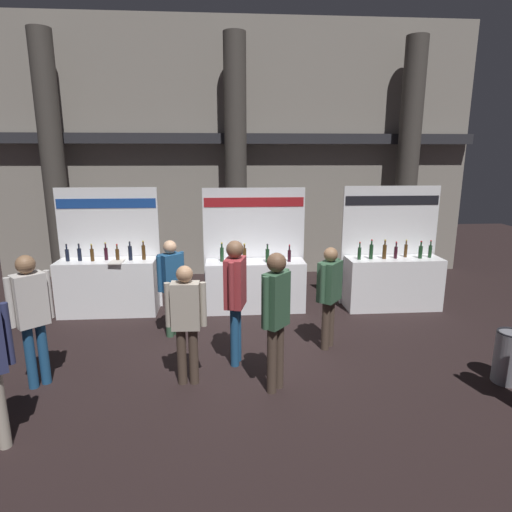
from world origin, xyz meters
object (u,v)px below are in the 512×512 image
visitor_3 (171,280)px  exhibitor_booth_0 (109,282)px  exhibitor_booth_1 (255,280)px  trash_bin (509,357)px  visitor_0 (329,289)px  visitor_5 (276,311)px  visitor_7 (186,316)px  visitor_1 (235,291)px  exhibitor_booth_2 (392,278)px  visitor_4 (31,309)px

visitor_3 → exhibitor_booth_0: bearing=98.7°
exhibitor_booth_1 → trash_bin: bearing=-44.0°
visitor_0 → visitor_5: 1.54m
visitor_7 → visitor_5: bearing=-10.5°
exhibitor_booth_1 → visitor_1: exhibitor_booth_1 is taller
visitor_0 → visitor_3: bearing=114.2°
exhibitor_booth_0 → trash_bin: size_ratio=3.30×
exhibitor_booth_0 → exhibitor_booth_1: 2.80m
exhibitor_booth_2 → visitor_0: size_ratio=1.47×
trash_bin → visitor_4: 6.24m
exhibitor_booth_0 → exhibitor_booth_1: bearing=-0.1°
exhibitor_booth_0 → visitor_0: size_ratio=1.47×
exhibitor_booth_2 → trash_bin: 2.99m
exhibitor_booth_0 → trash_bin: (5.95, -3.05, -0.26)m
visitor_0 → visitor_5: (-0.97, -1.19, 0.11)m
exhibitor_booth_2 → visitor_4: size_ratio=1.35×
visitor_7 → exhibitor_booth_1: bearing=70.4°
exhibitor_booth_1 → visitor_5: exhibitor_booth_1 is taller
exhibitor_booth_1 → visitor_5: (0.04, -3.01, 0.48)m
visitor_0 → visitor_1: bearing=145.0°
visitor_0 → visitor_7: size_ratio=1.00×
exhibitor_booth_2 → visitor_5: 3.97m
visitor_0 → visitor_5: size_ratio=0.89×
exhibitor_booth_1 → exhibitor_booth_2: size_ratio=0.99×
visitor_3 → visitor_7: (0.37, -1.59, -0.01)m
exhibitor_booth_2 → visitor_7: bearing=-145.0°
trash_bin → visitor_3: (-4.61, 1.88, 0.60)m
visitor_5 → visitor_7: visitor_5 is taller
exhibitor_booth_1 → visitor_3: size_ratio=1.44×
exhibitor_booth_1 → exhibitor_booth_2: bearing=-2.2°
visitor_1 → visitor_3: (-1.02, 1.07, -0.15)m
visitor_5 → visitor_0: bearing=2.2°
exhibitor_booth_0 → visitor_4: (-0.24, -2.68, 0.44)m
exhibitor_booth_0 → exhibitor_booth_1: (2.80, -0.00, -0.03)m
visitor_7 → visitor_3: bearing=105.1°
exhibitor_booth_2 → visitor_3: exhibitor_booth_2 is taller
exhibitor_booth_0 → visitor_0: (3.81, -1.83, 0.34)m
visitor_3 → visitor_7: 1.63m
exhibitor_booth_2 → visitor_1: exhibitor_booth_2 is taller
visitor_3 → visitor_4: size_ratio=0.92×
exhibitor_booth_1 → visitor_7: exhibitor_booth_1 is taller
visitor_7 → exhibitor_booth_2: bearing=36.9°
exhibitor_booth_2 → trash_bin: exhibitor_booth_2 is taller
exhibitor_booth_2 → visitor_3: (-4.17, -1.07, 0.35)m
visitor_3 → exhibitor_booth_2: bearing=-25.6°
trash_bin → visitor_0: 2.54m
trash_bin → exhibitor_booth_0: bearing=152.9°
trash_bin → visitor_5: bearing=179.3°
visitor_5 → trash_bin: bearing=-49.2°
exhibitor_booth_2 → visitor_5: size_ratio=1.31×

